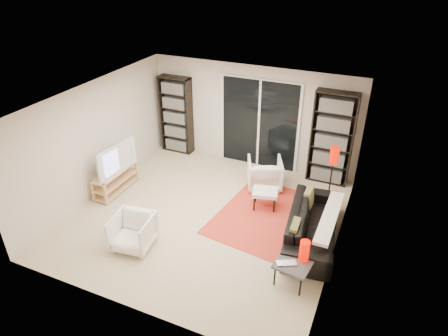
{
  "coord_description": "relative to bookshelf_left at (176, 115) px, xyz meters",
  "views": [
    {
      "loc": [
        2.9,
        -5.74,
        4.72
      ],
      "look_at": [
        0.25,
        0.3,
        1.0
      ],
      "focal_mm": 32.0,
      "sensor_mm": 36.0,
      "label": 1
    }
  ],
  "objects": [
    {
      "name": "floor",
      "position": [
        1.95,
        -2.33,
        -0.98
      ],
      "size": [
        5.0,
        5.0,
        0.0
      ],
      "primitive_type": "plane",
      "color": "beige",
      "rests_on": "ground"
    },
    {
      "name": "tv_stand",
      "position": [
        -0.27,
        -2.25,
        -0.71
      ],
      "size": [
        0.38,
        1.19,
        0.5
      ],
      "color": "#E1AD77",
      "rests_on": "floor"
    },
    {
      "name": "tv",
      "position": [
        -0.25,
        -2.25,
        -0.17
      ],
      "size": [
        0.28,
        1.08,
        0.61
      ],
      "primitive_type": "imported",
      "rotation": [
        0.0,
        0.0,
        1.44
      ],
      "color": "black",
      "rests_on": "tv_stand"
    },
    {
      "name": "bookshelf_right",
      "position": [
        3.85,
        -0.0,
        0.07
      ],
      "size": [
        0.9,
        0.3,
        2.1
      ],
      "color": "black",
      "rests_on": "ground"
    },
    {
      "name": "wall_front",
      "position": [
        1.95,
        -4.83,
        0.22
      ],
      "size": [
        5.0,
        0.02,
        2.4
      ],
      "primitive_type": "cube",
      "color": "beige",
      "rests_on": "ground"
    },
    {
      "name": "ceiling",
      "position": [
        1.95,
        -2.33,
        1.42
      ],
      "size": [
        5.0,
        5.0,
        0.02
      ],
      "primitive_type": "cube",
      "color": "white",
      "rests_on": "wall_back"
    },
    {
      "name": "sofa",
      "position": [
        4.01,
        -2.17,
        -0.66
      ],
      "size": [
        1.08,
        2.22,
        0.62
      ],
      "primitive_type": "imported",
      "rotation": [
        0.0,
        0.0,
        1.69
      ],
      "color": "black",
      "rests_on": "floor"
    },
    {
      "name": "ottoman",
      "position": [
        2.9,
        -1.57,
        -0.63
      ],
      "size": [
        0.58,
        0.52,
        0.4
      ],
      "color": "white",
      "rests_on": "floor"
    },
    {
      "name": "laptop",
      "position": [
        3.89,
        -3.48,
        -0.56
      ],
      "size": [
        0.37,
        0.32,
        0.02
      ],
      "primitive_type": "imported",
      "rotation": [
        0.0,
        0.0,
        0.46
      ],
      "color": "silver",
      "rests_on": "side_table"
    },
    {
      "name": "side_table",
      "position": [
        3.97,
        -3.36,
        -0.62
      ],
      "size": [
        0.6,
        0.6,
        0.4
      ],
      "color": "#404045",
      "rests_on": "floor"
    },
    {
      "name": "rug",
      "position": [
        3.02,
        -1.84,
        -0.97
      ],
      "size": [
        2.01,
        2.54,
        0.01
      ],
      "primitive_type": "cube",
      "rotation": [
        0.0,
        0.0,
        -0.12
      ],
      "color": "red",
      "rests_on": "floor"
    },
    {
      "name": "armchair_back",
      "position": [
        2.64,
        -0.82,
        -0.64
      ],
      "size": [
        0.95,
        0.97,
        0.67
      ],
      "primitive_type": "imported",
      "rotation": [
        0.0,
        0.0,
        3.55
      ],
      "color": "white",
      "rests_on": "floor"
    },
    {
      "name": "wall_back",
      "position": [
        1.95,
        0.17,
        0.22
      ],
      "size": [
        5.0,
        0.02,
        2.4
      ],
      "primitive_type": "cube",
      "color": "beige",
      "rests_on": "ground"
    },
    {
      "name": "bookshelf_left",
      "position": [
        0.0,
        0.0,
        0.0
      ],
      "size": [
        0.8,
        0.3,
        1.95
      ],
      "color": "black",
      "rests_on": "ground"
    },
    {
      "name": "wall_right",
      "position": [
        4.45,
        -2.33,
        0.22
      ],
      "size": [
        0.02,
        5.0,
        2.4
      ],
      "primitive_type": "cube",
      "color": "beige",
      "rests_on": "ground"
    },
    {
      "name": "armchair_front",
      "position": [
        1.16,
        -3.65,
        -0.66
      ],
      "size": [
        0.76,
        0.78,
        0.63
      ],
      "primitive_type": "imported",
      "rotation": [
        0.0,
        0.0,
        0.13
      ],
      "color": "white",
      "rests_on": "floor"
    },
    {
      "name": "table_lamp",
      "position": [
        4.09,
        -3.23,
        -0.4
      ],
      "size": [
        0.16,
        0.16,
        0.35
      ],
      "primitive_type": "cylinder",
      "color": "red",
      "rests_on": "side_table"
    },
    {
      "name": "wall_left",
      "position": [
        -0.55,
        -2.33,
        0.22
      ],
      "size": [
        0.02,
        5.0,
        2.4
      ],
      "primitive_type": "cube",
      "color": "beige",
      "rests_on": "ground"
    },
    {
      "name": "sliding_door",
      "position": [
        2.15,
        0.13,
        0.07
      ],
      "size": [
        1.92,
        0.08,
        2.16
      ],
      "color": "white",
      "rests_on": "ground"
    },
    {
      "name": "floor_lamp",
      "position": [
        4.06,
        -0.92,
        0.01
      ],
      "size": [
        0.2,
        0.2,
        1.3
      ],
      "color": "black",
      "rests_on": "floor"
    }
  ]
}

